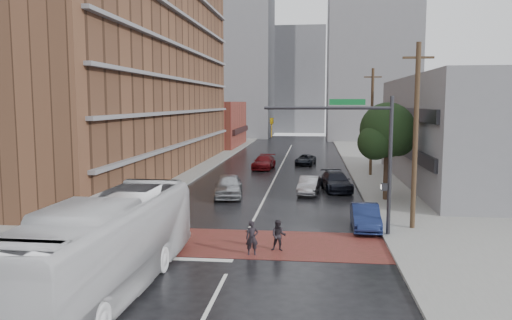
% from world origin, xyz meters
% --- Properties ---
extents(ground, '(160.00, 160.00, 0.00)m').
position_xyz_m(ground, '(0.00, 0.00, 0.00)').
color(ground, black).
rests_on(ground, ground).
extents(crosswalk, '(14.00, 5.00, 0.02)m').
position_xyz_m(crosswalk, '(0.00, 0.50, 0.01)').
color(crosswalk, maroon).
rests_on(crosswalk, ground).
extents(sidewalk_west, '(9.00, 90.00, 0.15)m').
position_xyz_m(sidewalk_west, '(-11.50, 25.00, 0.07)').
color(sidewalk_west, gray).
rests_on(sidewalk_west, ground).
extents(sidewalk_east, '(9.00, 90.00, 0.15)m').
position_xyz_m(sidewalk_east, '(11.50, 25.00, 0.07)').
color(sidewalk_east, gray).
rests_on(sidewalk_east, ground).
extents(apartment_block, '(10.00, 44.00, 28.00)m').
position_xyz_m(apartment_block, '(-14.00, 24.00, 14.00)').
color(apartment_block, brown).
rests_on(apartment_block, ground).
extents(storefront_west, '(8.00, 16.00, 7.00)m').
position_xyz_m(storefront_west, '(-12.00, 54.00, 3.50)').
color(storefront_west, maroon).
rests_on(storefront_west, ground).
extents(building_east, '(11.00, 26.00, 9.00)m').
position_xyz_m(building_east, '(16.50, 20.00, 4.50)').
color(building_east, slate).
rests_on(building_east, ground).
extents(distant_tower_west, '(18.00, 16.00, 32.00)m').
position_xyz_m(distant_tower_west, '(-14.00, 78.00, 16.00)').
color(distant_tower_west, slate).
rests_on(distant_tower_west, ground).
extents(distant_tower_east, '(16.00, 14.00, 36.00)m').
position_xyz_m(distant_tower_east, '(14.00, 72.00, 18.00)').
color(distant_tower_east, slate).
rests_on(distant_tower_east, ground).
extents(distant_tower_center, '(12.00, 10.00, 24.00)m').
position_xyz_m(distant_tower_center, '(0.00, 95.00, 12.00)').
color(distant_tower_center, slate).
rests_on(distant_tower_center, ground).
extents(street_tree, '(4.20, 4.10, 6.90)m').
position_xyz_m(street_tree, '(8.52, 12.03, 4.73)').
color(street_tree, '#332319').
rests_on(street_tree, ground).
extents(signal_mast, '(6.50, 0.30, 7.20)m').
position_xyz_m(signal_mast, '(5.85, 2.50, 4.73)').
color(signal_mast, '#2D2D33').
rests_on(signal_mast, ground).
extents(utility_pole_near, '(1.60, 0.26, 10.00)m').
position_xyz_m(utility_pole_near, '(8.80, 4.00, 5.14)').
color(utility_pole_near, '#473321').
rests_on(utility_pole_near, ground).
extents(utility_pole_far, '(1.60, 0.26, 10.00)m').
position_xyz_m(utility_pole_far, '(8.80, 24.00, 5.14)').
color(utility_pole_far, '#473321').
rests_on(utility_pole_far, ground).
extents(transit_bus, '(3.17, 12.58, 3.49)m').
position_xyz_m(transit_bus, '(-3.97, -6.47, 1.74)').
color(transit_bus, silver).
rests_on(transit_bus, ground).
extents(pedestrian_a, '(0.64, 0.50, 1.58)m').
position_xyz_m(pedestrian_a, '(0.73, -1.33, 0.79)').
color(pedestrian_a, black).
rests_on(pedestrian_a, ground).
extents(pedestrian_b, '(0.72, 0.57, 1.45)m').
position_xyz_m(pedestrian_b, '(1.88, -0.57, 0.73)').
color(pedestrian_b, black).
rests_on(pedestrian_b, ground).
extents(car_travel_a, '(2.52, 5.06, 1.66)m').
position_xyz_m(car_travel_a, '(-2.67, 12.37, 0.83)').
color(car_travel_a, '#A3A6AB').
rests_on(car_travel_a, ground).
extents(car_travel_b, '(1.82, 4.12, 1.32)m').
position_xyz_m(car_travel_b, '(3.16, 14.28, 0.66)').
color(car_travel_b, '#B6B6BE').
rests_on(car_travel_b, ground).
extents(car_travel_c, '(2.38, 4.95, 1.39)m').
position_xyz_m(car_travel_c, '(-1.63, 28.15, 0.70)').
color(car_travel_c, maroon).
rests_on(car_travel_c, ground).
extents(suv_travel, '(2.54, 4.32, 1.13)m').
position_xyz_m(suv_travel, '(2.62, 32.14, 0.56)').
color(suv_travel, black).
rests_on(suv_travel, ground).
extents(car_parked_near, '(1.49, 4.13, 1.36)m').
position_xyz_m(car_parked_near, '(6.30, 4.00, 0.68)').
color(car_parked_near, '#141F49').
rests_on(car_parked_near, ground).
extents(car_parked_mid, '(2.69, 5.14, 1.42)m').
position_xyz_m(car_parked_mid, '(5.26, 16.00, 0.71)').
color(car_parked_mid, black).
rests_on(car_parked_mid, ground).
extents(car_parked_far, '(1.95, 4.13, 1.37)m').
position_xyz_m(car_parked_far, '(5.20, 18.84, 0.68)').
color(car_parked_far, '#A2A4AA').
rests_on(car_parked_far, ground).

